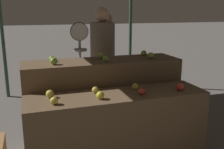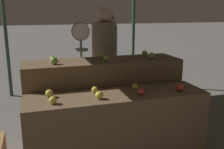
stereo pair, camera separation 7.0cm
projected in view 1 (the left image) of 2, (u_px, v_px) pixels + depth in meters
The scene contains 18 objects.
display_counter_front at pixel (118, 129), 3.02m from camera, with size 2.04×0.55×0.86m, color brown.
display_counter_back at pixel (103, 101), 3.54m from camera, with size 2.04×0.55×1.13m, color brown.
apple_front_0 at pixel (54, 101), 2.58m from camera, with size 0.08×0.08×0.08m, color gold.
apple_front_1 at pixel (100, 95), 2.74m from camera, with size 0.08×0.08×0.08m, color gold.
apple_front_2 at pixel (142, 91), 2.88m from camera, with size 0.08×0.08×0.08m, color red.
apple_front_3 at pixel (180, 87), 3.02m from camera, with size 0.09×0.09×0.09m, color red.
apple_front_4 at pixel (50, 94), 2.78m from camera, with size 0.09×0.09×0.09m, color gold.
apple_front_5 at pixel (95, 90), 2.94m from camera, with size 0.08×0.08×0.08m, color gold.
apple_front_6 at pixel (135, 86), 3.07m from camera, with size 0.07×0.07×0.07m, color gold.
apple_back_0 at pixel (54, 61), 3.11m from camera, with size 0.09×0.09×0.09m, color #84AD3D.
apple_back_1 at pixel (106, 59), 3.29m from camera, with size 0.08×0.08×0.08m, color #7AA338.
apple_back_2 at pixel (151, 55), 3.50m from camera, with size 0.08×0.08×0.08m, color #84AD3D.
apple_back_3 at pixel (52, 59), 3.30m from camera, with size 0.07×0.07×0.07m, color #84AD3D.
apple_back_4 at pixel (101, 55), 3.49m from camera, with size 0.09×0.09×0.09m, color #8EB247.
apple_back_5 at pixel (144, 53), 3.68m from camera, with size 0.08×0.08×0.08m, color #8EB247.
produce_scale at pixel (80, 53), 3.86m from camera, with size 0.27×0.20×1.60m.
person_vendor_at_scale at pixel (103, 55), 4.31m from camera, with size 0.43×0.43×1.82m.
person_customer_left at pixel (106, 51), 5.05m from camera, with size 0.40×0.40×1.71m.
Camera 1 is at (-0.93, -2.62, 1.77)m, focal length 42.00 mm.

